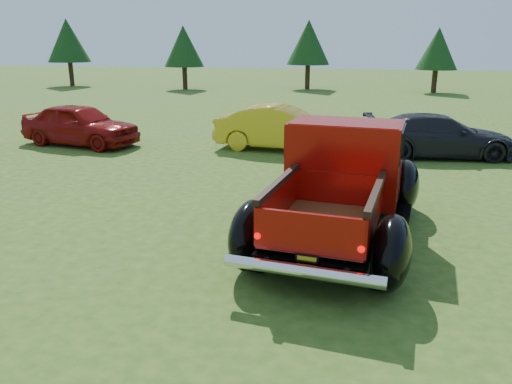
# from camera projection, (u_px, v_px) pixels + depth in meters

# --- Properties ---
(ground) EXTENTS (120.00, 120.00, 0.00)m
(ground) POSITION_uv_depth(u_px,v_px,m) (289.00, 264.00, 8.15)
(ground) COLOR #2F4D16
(ground) RESTS_ON ground
(tree_far_west) EXTENTS (3.33, 3.33, 5.20)m
(tree_far_west) POSITION_uv_depth(u_px,v_px,m) (68.00, 41.00, 39.49)
(tree_far_west) COLOR #332114
(tree_far_west) RESTS_ON ground
(tree_west) EXTENTS (2.94, 2.94, 4.60)m
(tree_west) POSITION_uv_depth(u_px,v_px,m) (184.00, 46.00, 36.74)
(tree_west) COLOR #332114
(tree_west) RESTS_ON ground
(tree_mid_left) EXTENTS (3.20, 3.20, 5.00)m
(tree_mid_left) POSITION_uv_depth(u_px,v_px,m) (308.00, 42.00, 36.79)
(tree_mid_left) COLOR #332114
(tree_mid_left) RESTS_ON ground
(tree_mid_right) EXTENTS (2.82, 2.82, 4.40)m
(tree_mid_right) POSITION_uv_depth(u_px,v_px,m) (438.00, 49.00, 34.23)
(tree_mid_right) COLOR #332114
(tree_mid_right) RESTS_ON ground
(pickup_truck) EXTENTS (3.24, 5.87, 2.09)m
(pickup_truck) POSITION_uv_depth(u_px,v_px,m) (344.00, 179.00, 9.42)
(pickup_truck) COLOR black
(pickup_truck) RESTS_ON ground
(show_car_red) EXTENTS (4.48, 2.49, 1.44)m
(show_car_red) POSITION_uv_depth(u_px,v_px,m) (80.00, 124.00, 17.29)
(show_car_red) COLOR maroon
(show_car_red) RESTS_ON ground
(show_car_yellow) EXTENTS (4.53, 1.94, 1.45)m
(show_car_yellow) POSITION_uv_depth(u_px,v_px,m) (282.00, 128.00, 16.55)
(show_car_yellow) COLOR gold
(show_car_yellow) RESTS_ON ground
(show_car_grey) EXTENTS (4.76, 2.41, 1.32)m
(show_car_grey) POSITION_uv_depth(u_px,v_px,m) (438.00, 136.00, 15.57)
(show_car_grey) COLOR black
(show_car_grey) RESTS_ON ground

